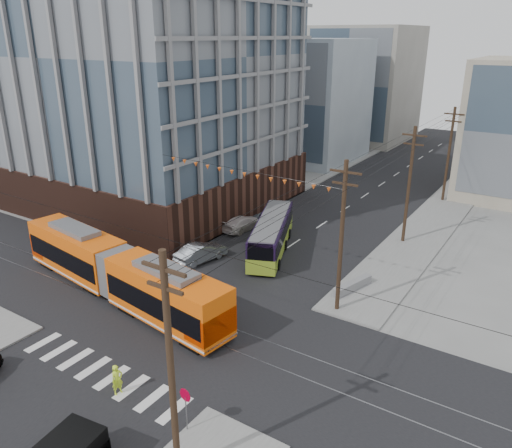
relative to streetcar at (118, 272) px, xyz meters
The scene contains 14 objects.
ground 7.42m from the streetcar, 33.43° to the right, with size 160.00×160.00×0.00m, color slate.
office_building 27.77m from the streetcar, 130.08° to the left, with size 30.00×25.00×28.60m, color #381E16.
bg_bldg_nw_near 49.81m from the streetcar, 102.94° to the left, with size 18.00×16.00×18.00m, color #8C99A5.
bg_bldg_nw_far 69.00m from the streetcar, 96.74° to the left, with size 16.00×18.00×20.00m, color gray.
utility_pole_near 17.87m from the streetcar, 34.49° to the right, with size 0.30×0.30×11.00m, color black.
utility_pole_far 54.15m from the streetcar, 74.49° to the left, with size 0.30×0.30×11.00m, color black.
streetcar is the anchor object (origin of this frame).
city_bus 14.39m from the streetcar, 69.44° to the left, with size 2.45×11.29×3.20m, color black, non-canonical shape.
parked_car_silver 8.44m from the streetcar, 82.75° to the left, with size 1.71×4.89×1.61m, color #9CA3AD.
parked_car_white 16.49m from the streetcar, 90.48° to the left, with size 1.99×4.89×1.42m, color silver.
parked_car_grey 20.22m from the streetcar, 87.05° to the left, with size 2.08×4.52×1.26m, color slate.
pedestrian 11.19m from the streetcar, 43.32° to the right, with size 0.66×0.43×1.80m, color #D8FF30.
stop_sign 15.25m from the streetcar, 30.55° to the right, with size 0.73×0.73×2.41m, color #B00023, non-canonical shape.
jersey_barrier 17.67m from the streetcar, 35.91° to the left, with size 0.90×4.00×0.80m, color gray.
Camera 1 is at (20.67, -18.30, 18.46)m, focal length 35.00 mm.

